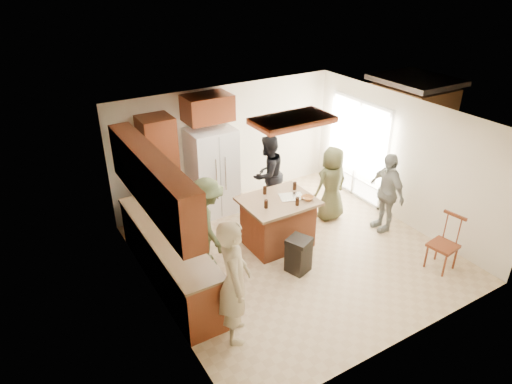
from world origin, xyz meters
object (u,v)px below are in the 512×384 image
person_side_right (386,192)px  trash_bin (298,255)px  person_front_left (234,282)px  person_behind_right (332,184)px  refrigerator (212,172)px  person_behind_left (268,174)px  person_counter (208,223)px  kitchen_island (278,222)px  spindle_chair (444,245)px

person_side_right → trash_bin: (-2.21, -0.26, -0.47)m
person_front_left → person_behind_right: 3.71m
person_side_right → refrigerator: 3.42m
refrigerator → trash_bin: (0.31, -2.57, -0.58)m
person_behind_left → refrigerator: bearing=-46.6°
person_behind_left → person_counter: size_ratio=1.02×
kitchen_island → spindle_chair: size_ratio=1.29×
person_front_left → kitchen_island: size_ratio=1.46×
person_behind_right → kitchen_island: bearing=8.1°
person_behind_right → refrigerator: size_ratio=0.85×
refrigerator → kitchen_island: (0.45, -1.72, -0.43)m
kitchen_island → trash_bin: size_ratio=2.03×
kitchen_island → person_side_right: bearing=-15.7°
person_counter → person_side_right: bearing=-94.3°
person_behind_left → kitchen_island: 1.35m
person_behind_right → trash_bin: 1.99m
person_side_right → trash_bin: size_ratio=2.50×
person_side_right → person_counter: person_counter is taller
person_behind_right → person_counter: 2.77m
spindle_chair → trash_bin: bearing=150.9°
kitchen_island → person_behind_left: bearing=65.8°
person_front_left → spindle_chair: bearing=-72.7°
trash_bin → spindle_chair: 2.45m
person_front_left → trash_bin: (1.62, 0.75, -0.61)m
trash_bin → person_front_left: bearing=-155.2°
person_front_left → person_counter: size_ratio=1.16×
refrigerator → trash_bin: bearing=-83.0°
person_front_left → refrigerator: (1.30, 3.31, -0.03)m
person_front_left → trash_bin: bearing=-41.3°
person_side_right → person_counter: bearing=-94.0°
person_front_left → person_side_right: 3.96m
person_behind_right → person_side_right: size_ratio=0.97×
person_front_left → person_side_right: person_front_left is taller
person_front_left → person_counter: (0.43, 1.73, -0.13)m
person_behind_right → spindle_chair: 2.39m
person_behind_left → person_side_right: bearing=112.5°
person_front_left → trash_bin: person_front_left is taller
person_behind_right → kitchen_island: (-1.44, -0.27, -0.29)m
person_front_left → person_behind_left: size_ratio=1.14×
person_counter → kitchen_island: size_ratio=1.26×
person_front_left → kitchen_island: 2.42m
person_front_left → spindle_chair: person_front_left is taller
person_front_left → person_behind_left: person_front_left is taller
person_behind_right → kitchen_island: size_ratio=1.19×
person_front_left → person_behind_left: 3.61m
person_counter → refrigerator: (0.87, 1.59, 0.10)m
trash_bin → person_behind_left: bearing=71.7°
person_behind_right → refrigerator: 2.39m
person_behind_right → refrigerator: bearing=-39.8°
person_behind_left → refrigerator: (-0.99, 0.53, 0.08)m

